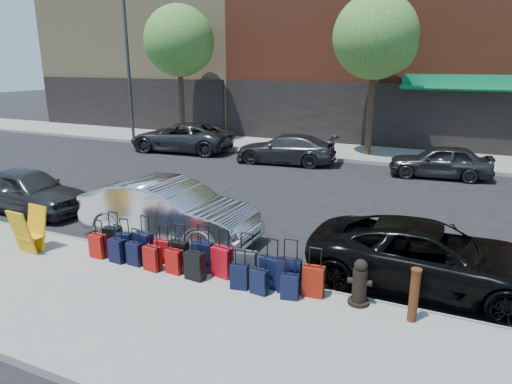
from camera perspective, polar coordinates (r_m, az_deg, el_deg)
The scene contains 38 objects.
ground at distance 13.89m, azimuth 3.73°, elevation -2.62°, with size 120.00×120.00×0.00m, color black.
sidewalk_near at distance 8.64m, azimuth -12.67°, elevation -14.63°, with size 60.00×4.00×0.15m, color gray.
sidewalk_far at distance 23.20m, azimuth 12.77°, elevation 4.77°, with size 60.00×4.00×0.15m, color gray.
curb_near at distance 10.10m, azimuth -5.67°, elevation -9.56°, with size 60.00×0.08×0.15m, color gray.
curb_far at distance 21.26m, azimuth 11.58°, elevation 3.84°, with size 60.00×0.08×0.15m, color gray.
building_left at distance 36.86m, azimuth -10.14°, elevation 21.26°, with size 15.00×12.12×16.00m.
tree_left at distance 26.24m, azimuth -9.32°, elevation 17.92°, with size 3.80×3.80×7.27m.
tree_center at distance 22.20m, azimuth 15.05°, elevation 18.00°, with size 3.80×3.80×7.27m.
streetlight at distance 27.42m, azimuth -15.41°, elevation 15.91°, with size 2.59×0.18×8.00m.
suitcase_front_0 at distance 11.12m, azimuth -17.42°, elevation -5.69°, with size 0.43×0.29×0.97m.
suitcase_front_1 at distance 10.86m, azimuth -16.15°, elevation -6.27°, with size 0.39×0.26×0.87m.
suitcase_front_2 at distance 10.51m, azimuth -13.82°, elevation -6.58°, with size 0.45×0.30×1.02m.
suitcase_front_3 at distance 10.28m, azimuth -11.53°, elevation -7.26°, with size 0.37×0.23×0.86m.
suitcase_front_4 at distance 9.98m, azimuth -9.58°, elevation -7.67°, with size 0.42×0.26×0.97m.
suitcase_front_5 at distance 9.74m, azimuth -6.69°, elevation -8.03°, with size 0.45×0.28×1.03m.
suitcase_front_6 at distance 9.48m, azimuth -4.25°, elevation -8.69°, with size 0.45×0.29×1.02m.
suitcase_front_7 at distance 9.27m, azimuth -1.27°, elevation -9.25°, with size 0.45×0.29×1.01m.
suitcase_front_8 at distance 9.04m, azimuth 1.82°, elevation -9.97°, with size 0.44×0.27×1.00m.
suitcase_front_9 at distance 8.87m, azimuth 4.21°, elevation -10.38°, with size 0.48×0.31×1.06m.
suitcase_front_10 at distance 8.79m, azimuth 7.22°, elevation -11.00°, with size 0.41×0.25×0.95m.
suitcase_back_0 at distance 10.95m, azimuth -19.14°, elevation -6.36°, with size 0.37×0.22×0.88m.
suitcase_back_1 at distance 10.56m, azimuth -16.95°, elevation -7.01°, with size 0.38×0.24×0.86m.
suitcase_back_2 at distance 10.32m, azimuth -14.89°, elevation -7.46°, with size 0.36×0.22×0.82m.
suitcase_back_3 at distance 9.98m, azimuth -12.83°, elevation -8.07°, with size 0.38×0.24×0.86m.
suitcase_back_4 at distance 9.76m, azimuth -10.17°, elevation -8.52°, with size 0.36×0.23×0.83m.
suitcase_back_5 at distance 9.43m, azimuth -7.63°, elevation -9.11°, with size 0.41×0.26×0.94m.
suitcase_back_7 at distance 9.01m, azimuth -2.07°, elevation -10.48°, with size 0.37×0.26×0.82m.
suitcase_back_8 at distance 8.82m, azimuth 0.43°, elevation -11.11°, with size 0.35×0.23×0.79m.
suitcase_back_9 at distance 8.67m, azimuth 4.22°, elevation -11.69°, with size 0.36×0.25×0.78m.
fire_hydrant at distance 8.62m, azimuth 12.83°, elevation -11.09°, with size 0.45×0.39×0.87m.
bollard at distance 8.30m, azimuth 19.16°, elevation -11.99°, with size 0.18×0.18×0.97m.
display_rack at distance 11.79m, azimuth -26.50°, elevation -4.33°, with size 0.62×0.68×1.05m.
car_near_0 at distance 15.40m, azimuth -26.64°, elevation 0.17°, with size 1.59×3.96×1.35m, color #313134.
car_near_1 at distance 11.82m, azimuth -10.78°, elevation -2.30°, with size 1.62×4.66×1.53m, color silver.
car_near_2 at distance 9.84m, azimuth 20.83°, elevation -7.58°, with size 2.20×4.76×1.32m, color black.
car_far_0 at distance 23.69m, azimuth -9.33°, elevation 6.79°, with size 2.43×5.28×1.47m, color #343436.
car_far_1 at distance 20.61m, azimuth 3.71°, elevation 5.39°, with size 1.83×4.50×1.31m, color #353538.
car_far_2 at distance 19.38m, azimuth 22.04°, elevation 3.58°, with size 1.54×3.84×1.31m, color #303033.
Camera 1 is at (4.71, -12.30, 4.41)m, focal length 32.00 mm.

